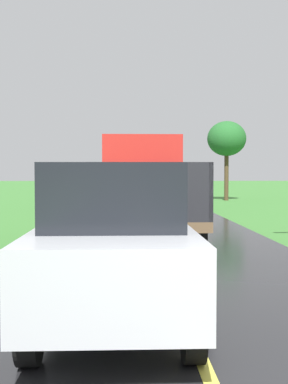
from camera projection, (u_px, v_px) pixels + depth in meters
name	position (u px, v px, depth m)	size (l,w,h in m)	color
banana_truck_near	(144.00, 189.00, 12.75)	(2.38, 5.82, 2.80)	#2D2D30
banana_truck_far	(128.00, 180.00, 25.30)	(2.38, 5.81, 2.80)	#2D2D30
roadside_tree_mid_right	(227.00, 139.00, 32.67)	(2.55, 2.55, 5.23)	#4C3823
following_car	(114.00, 242.00, 5.89)	(1.74, 4.10, 1.92)	#B7BABF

